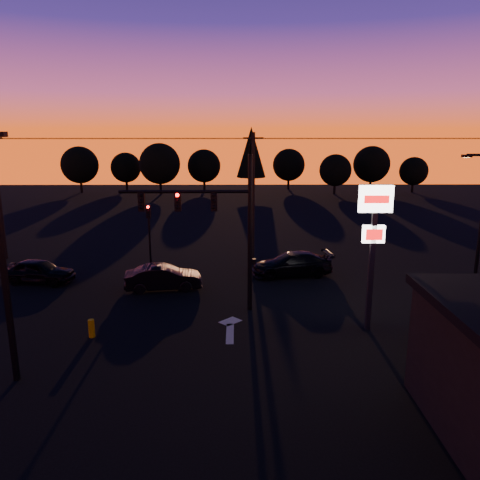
# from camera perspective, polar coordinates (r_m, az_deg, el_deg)

# --- Properties ---
(ground) EXTENTS (120.00, 120.00, 0.00)m
(ground) POSITION_cam_1_polar(r_m,az_deg,el_deg) (21.16, -2.65, -12.47)
(ground) COLOR black
(ground) RESTS_ON ground
(lane_arrow) EXTENTS (1.20, 3.10, 0.01)m
(lane_arrow) POSITION_cam_1_polar(r_m,az_deg,el_deg) (22.65, -1.21, -10.62)
(lane_arrow) COLOR beige
(lane_arrow) RESTS_ON ground
(traffic_signal_mast) EXTENTS (6.79, 0.52, 8.58)m
(traffic_signal_mast) POSITION_cam_1_polar(r_m,az_deg,el_deg) (23.42, -2.67, 2.84)
(traffic_signal_mast) COLOR black
(traffic_signal_mast) RESTS_ON ground
(secondary_signal) EXTENTS (0.30, 0.31, 4.35)m
(secondary_signal) POSITION_cam_1_polar(r_m,az_deg,el_deg) (31.69, -11.02, 1.58)
(secondary_signal) COLOR black
(secondary_signal) RESTS_ON ground
(parking_lot_light) EXTENTS (1.25, 0.30, 9.14)m
(parking_lot_light) POSITION_cam_1_polar(r_m,az_deg,el_deg) (18.46, -27.16, -0.48)
(parking_lot_light) COLOR black
(parking_lot_light) RESTS_ON ground
(pylon_sign) EXTENTS (1.50, 0.28, 6.80)m
(pylon_sign) POSITION_cam_1_polar(r_m,az_deg,el_deg) (21.87, 16.02, 1.50)
(pylon_sign) COLOR black
(pylon_sign) RESTS_ON ground
(streetlight) EXTENTS (1.55, 0.35, 8.00)m
(streetlight) POSITION_cam_1_polar(r_m,az_deg,el_deg) (28.22, 27.23, 2.11)
(streetlight) COLOR black
(streetlight) RESTS_ON ground
(utility_pole_1) EXTENTS (1.40, 0.26, 9.00)m
(utility_pole_1) POSITION_cam_1_polar(r_m,az_deg,el_deg) (33.36, 1.59, 5.43)
(utility_pole_1) COLOR black
(utility_pole_1) RESTS_ON ground
(power_wires) EXTENTS (36.00, 1.22, 0.07)m
(power_wires) POSITION_cam_1_polar(r_m,az_deg,el_deg) (33.05, 1.63, 12.27)
(power_wires) COLOR black
(power_wires) RESTS_ON ground
(bollard) EXTENTS (0.28, 0.28, 0.84)m
(bollard) POSITION_cam_1_polar(r_m,az_deg,el_deg) (22.58, -17.65, -10.22)
(bollard) COLOR #C99D00
(bollard) RESTS_ON ground
(tree_0) EXTENTS (5.36, 5.36, 6.74)m
(tree_0) POSITION_cam_1_polar(r_m,az_deg,el_deg) (72.86, -18.96, 8.65)
(tree_0) COLOR black
(tree_0) RESTS_ON ground
(tree_1) EXTENTS (4.54, 4.54, 5.71)m
(tree_1) POSITION_cam_1_polar(r_m,az_deg,el_deg) (74.17, -13.75, 8.57)
(tree_1) COLOR black
(tree_1) RESTS_ON ground
(tree_2) EXTENTS (5.77, 5.78, 7.26)m
(tree_2) POSITION_cam_1_polar(r_m,az_deg,el_deg) (68.05, -9.75, 9.15)
(tree_2) COLOR black
(tree_2) RESTS_ON ground
(tree_3) EXTENTS (4.95, 4.95, 6.22)m
(tree_3) POSITION_cam_1_polar(r_m,az_deg,el_deg) (71.39, -4.41, 8.99)
(tree_3) COLOR black
(tree_3) RESTS_ON ground
(tree_4) EXTENTS (4.18, 4.18, 9.50)m
(tree_4) POSITION_cam_1_polar(r_m,az_deg,el_deg) (68.13, 1.38, 10.65)
(tree_4) COLOR black
(tree_4) RESTS_ON ground
(tree_5) EXTENTS (4.95, 4.95, 6.22)m
(tree_5) POSITION_cam_1_polar(r_m,az_deg,el_deg) (73.68, 5.97, 9.09)
(tree_5) COLOR black
(tree_5) RESTS_ON ground
(tree_6) EXTENTS (4.54, 4.54, 5.71)m
(tree_6) POSITION_cam_1_polar(r_m,az_deg,el_deg) (68.75, 11.55, 8.33)
(tree_6) COLOR black
(tree_6) RESTS_ON ground
(tree_7) EXTENTS (5.36, 5.36, 6.74)m
(tree_7) POSITION_cam_1_polar(r_m,az_deg,el_deg) (73.06, 15.75, 8.88)
(tree_7) COLOR black
(tree_7) RESTS_ON ground
(tree_8) EXTENTS (4.12, 4.12, 5.19)m
(tree_8) POSITION_cam_1_polar(r_m,az_deg,el_deg) (74.08, 20.42, 7.87)
(tree_8) COLOR black
(tree_8) RESTS_ON ground
(car_left) EXTENTS (4.52, 2.38, 1.47)m
(car_left) POSITION_cam_1_polar(r_m,az_deg,el_deg) (31.24, -23.35, -3.49)
(car_left) COLOR black
(car_left) RESTS_ON ground
(car_mid) EXTENTS (4.62, 2.17, 1.46)m
(car_mid) POSITION_cam_1_polar(r_m,az_deg,el_deg) (27.84, -9.34, -4.54)
(car_mid) COLOR black
(car_mid) RESTS_ON ground
(car_right) EXTENTS (5.43, 2.83, 1.50)m
(car_right) POSITION_cam_1_polar(r_m,az_deg,el_deg) (30.25, 6.32, -2.94)
(car_right) COLOR black
(car_right) RESTS_ON ground
(suv_parked) EXTENTS (2.67, 4.66, 1.22)m
(suv_parked) POSITION_cam_1_polar(r_m,az_deg,el_deg) (21.49, 24.14, -11.48)
(suv_parked) COLOR black
(suv_parked) RESTS_ON ground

